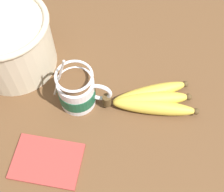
% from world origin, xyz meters
% --- Properties ---
extents(table, '(1.26, 1.26, 0.03)m').
position_xyz_m(table, '(0.00, 0.00, 0.01)').
color(table, brown).
rests_on(table, ground).
extents(coffee_mug, '(0.14, 0.08, 0.15)m').
position_xyz_m(coffee_mug, '(-0.07, 0.02, 0.07)').
color(coffee_mug, silver).
rests_on(coffee_mug, table).
extents(banana_bunch, '(0.22, 0.11, 0.04)m').
position_xyz_m(banana_bunch, '(0.10, 0.04, 0.05)').
color(banana_bunch, '#4C381E').
rests_on(banana_bunch, table).
extents(woven_basket, '(0.21, 0.21, 0.15)m').
position_xyz_m(woven_basket, '(-0.25, 0.10, 0.11)').
color(woven_basket, beige).
rests_on(woven_basket, table).
extents(napkin, '(0.14, 0.10, 0.01)m').
position_xyz_m(napkin, '(-0.10, -0.13, 0.03)').
color(napkin, '#A33833').
rests_on(napkin, table).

